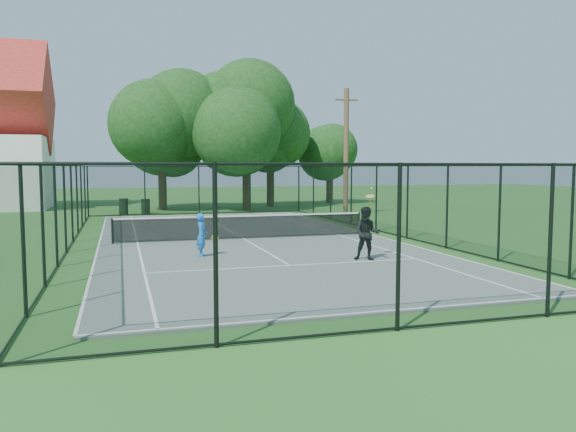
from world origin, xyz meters
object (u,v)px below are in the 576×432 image
object	(u,v)px
tennis_net	(243,226)
utility_pole	(346,152)
trash_bin_left	(124,207)
trash_bin_right	(146,206)
player_blue	(202,235)
player_black	(367,233)

from	to	relation	value
tennis_net	utility_pole	world-z (taller)	utility_pole
trash_bin_left	utility_pole	world-z (taller)	utility_pole
tennis_net	trash_bin_right	distance (m)	14.45
tennis_net	trash_bin_left	size ratio (longest dim) A/B	10.02
player_blue	player_black	distance (m)	5.23
tennis_net	player_blue	distance (m)	4.56
utility_pole	trash_bin_left	bearing A→B (deg)	159.84
player_blue	trash_bin_right	bearing A→B (deg)	93.08
tennis_net	utility_pole	size ratio (longest dim) A/B	1.34
tennis_net	player_blue	size ratio (longest dim) A/B	7.26
tennis_net	trash_bin_left	xyz separation A→B (m)	(-4.50, 13.64, -0.07)
tennis_net	player_blue	bearing A→B (deg)	-119.03
tennis_net	player_blue	xyz separation A→B (m)	(-2.21, -3.98, 0.17)
trash_bin_left	player_black	size ratio (longest dim) A/B	0.45
trash_bin_right	tennis_net	bearing A→B (deg)	-77.27
player_blue	trash_bin_left	bearing A→B (deg)	97.42
player_blue	player_black	size ratio (longest dim) A/B	0.63
trash_bin_left	trash_bin_right	xyz separation A→B (m)	(1.32, 0.46, -0.04)
player_black	player_blue	bearing A→B (deg)	155.23
tennis_net	utility_pole	bearing A→B (deg)	47.89
player_black	tennis_net	bearing A→B (deg)	112.34
trash_bin_right	player_blue	xyz separation A→B (m)	(0.97, -18.08, 0.28)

